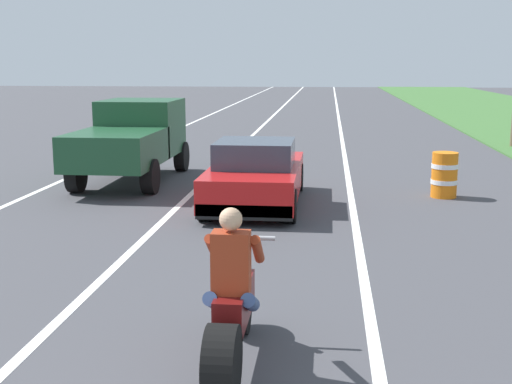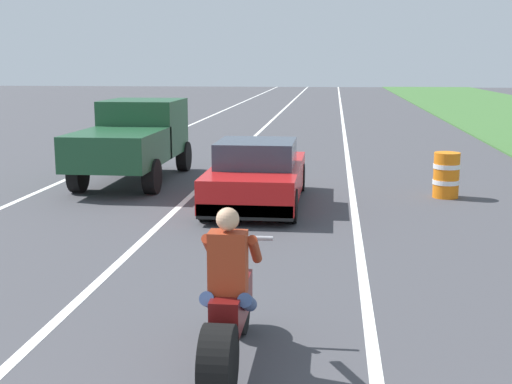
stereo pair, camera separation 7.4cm
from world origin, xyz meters
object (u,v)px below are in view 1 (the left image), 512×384
Objects in this scene: motorcycle_with_rider at (231,312)px; pickup_truck_left_lane_dark_green at (132,137)px; construction_barrel_nearest at (444,175)px; sports_car_red at (256,175)px.

pickup_truck_left_lane_dark_green reaches higher than motorcycle_with_rider.
motorcycle_with_rider is at bearing -110.83° from construction_barrel_nearest.
pickup_truck_left_lane_dark_green is 4.80× the size of construction_barrel_nearest.
motorcycle_with_rider is at bearing -85.61° from sports_car_red.
pickup_truck_left_lane_dark_green is 7.56m from construction_barrel_nearest.
construction_barrel_nearest is at bearing 69.17° from motorcycle_with_rider.
motorcycle_with_rider is 0.51× the size of sports_car_red.
motorcycle_with_rider is 2.21× the size of construction_barrel_nearest.
sports_car_red is at bearing -162.57° from construction_barrel_nearest.
sports_car_red is 0.90× the size of pickup_truck_left_lane_dark_green.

